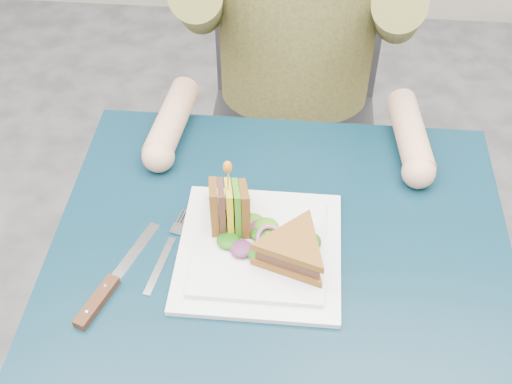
# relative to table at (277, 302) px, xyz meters

# --- Properties ---
(table) EXTENTS (0.75, 0.75, 0.73)m
(table) POSITION_rel_table_xyz_m (0.00, 0.00, 0.00)
(table) COLOR black
(table) RESTS_ON ground
(chair) EXTENTS (0.42, 0.40, 0.93)m
(chair) POSITION_rel_table_xyz_m (0.00, 0.71, -0.11)
(chair) COLOR #47474C
(chair) RESTS_ON ground
(plate) EXTENTS (0.26, 0.26, 0.02)m
(plate) POSITION_rel_table_xyz_m (-0.03, 0.04, 0.09)
(plate) COLOR white
(plate) RESTS_ON table
(sandwich_flat) EXTENTS (0.17, 0.17, 0.05)m
(sandwich_flat) POSITION_rel_table_xyz_m (0.02, 0.01, 0.12)
(sandwich_flat) COLOR brown
(sandwich_flat) RESTS_ON plate
(sandwich_upright) EXTENTS (0.09, 0.14, 0.14)m
(sandwich_upright) POSITION_rel_table_xyz_m (-0.09, 0.08, 0.13)
(sandwich_upright) COLOR brown
(sandwich_upright) RESTS_ON plate
(fork) EXTENTS (0.05, 0.18, 0.01)m
(fork) POSITION_rel_table_xyz_m (-0.18, 0.03, 0.08)
(fork) COLOR silver
(fork) RESTS_ON table
(knife) EXTENTS (0.09, 0.22, 0.02)m
(knife) POSITION_rel_table_xyz_m (-0.26, -0.06, 0.09)
(knife) COLOR silver
(knife) RESTS_ON table
(toothpick) EXTENTS (0.01, 0.01, 0.06)m
(toothpick) POSITION_rel_table_xyz_m (-0.09, 0.08, 0.20)
(toothpick) COLOR tan
(toothpick) RESTS_ON sandwich_upright
(toothpick_frill) EXTENTS (0.01, 0.01, 0.02)m
(toothpick_frill) POSITION_rel_table_xyz_m (-0.09, 0.08, 0.23)
(toothpick_frill) COLOR orange
(toothpick_frill) RESTS_ON sandwich_upright
(lettuce_spill) EXTENTS (0.15, 0.13, 0.02)m
(lettuce_spill) POSITION_rel_table_xyz_m (-0.03, 0.05, 0.11)
(lettuce_spill) COLOR #337A14
(lettuce_spill) RESTS_ON plate
(onion_ring) EXTENTS (0.04, 0.04, 0.02)m
(onion_ring) POSITION_rel_table_xyz_m (-0.02, 0.04, 0.11)
(onion_ring) COLOR #9E4C7A
(onion_ring) RESTS_ON plate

